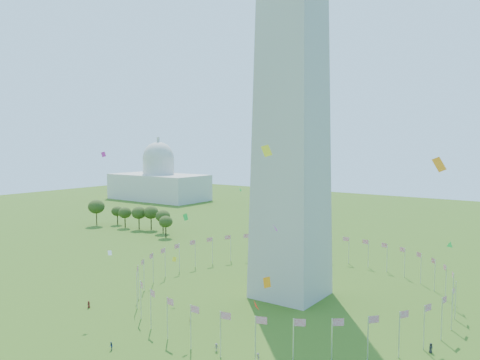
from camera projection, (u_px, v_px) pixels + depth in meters
name	position (u px, v px, depth m)	size (l,w,h in m)	color
flag_ring	(290.00, 279.00, 124.51)	(80.24, 80.24, 9.00)	silver
capitol_building	(159.00, 167.00, 332.54)	(70.00, 35.00, 46.00)	beige
kites_aloft	(292.00, 250.00, 86.91)	(121.81, 81.39, 36.28)	#CC2699
tree_line_west	(132.00, 218.00, 219.65)	(55.33, 15.24, 12.42)	#3C541C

